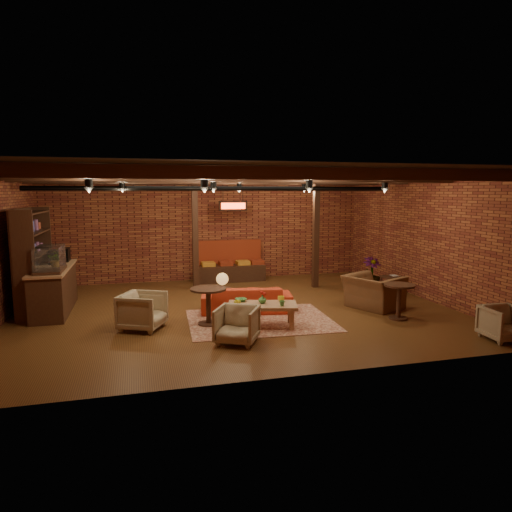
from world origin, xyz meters
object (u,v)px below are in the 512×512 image
object	(u,v)px
armchair_a	(143,309)
armchair_b	(237,323)
coffee_table	(262,306)
round_table_left	(208,300)
sofa	(246,299)
round_table_right	(399,296)
plant_tall	(372,241)
side_table_lamp	(222,282)
armchair_right	(374,286)
side_table_book	(391,278)
armchair_far	(504,322)

from	to	relation	value
armchair_a	armchair_b	bearing A→B (deg)	-102.49
coffee_table	round_table_left	world-z (taller)	round_table_left
coffee_table	sofa	bearing A→B (deg)	90.98
sofa	armchair_b	xyz separation A→B (m)	(-0.69, -2.11, 0.07)
round_table_right	armchair_a	bearing A→B (deg)	172.87
armchair_b	plant_tall	bearing A→B (deg)	65.85
side_table_lamp	round_table_right	distance (m)	3.97
armchair_right	side_table_book	world-z (taller)	armchair_right
coffee_table	side_table_book	world-z (taller)	coffee_table
armchair_a	armchair_b	xyz separation A→B (m)	(1.66, -1.32, -0.04)
round_table_right	armchair_far	bearing A→B (deg)	-57.83
armchair_right	coffee_table	bearing A→B (deg)	80.04
armchair_a	armchair_right	xyz separation A→B (m)	(5.38, 0.33, 0.11)
round_table_left	armchair_a	bearing A→B (deg)	178.71
side_table_lamp	armchair_far	xyz separation A→B (m)	(4.71, -3.46, -0.33)
armchair_right	armchair_far	distance (m)	3.03
round_table_right	armchair_b	bearing A→B (deg)	-170.40
armchair_a	armchair_right	size ratio (longest dim) A/B	0.68
round_table_right	armchair_far	distance (m)	2.10
sofa	armchair_right	world-z (taller)	armchair_right
side_table_book	round_table_right	xyz separation A→B (m)	(-1.12, -2.15, 0.04)
plant_tall	armchair_b	bearing A→B (deg)	-143.06
round_table_left	plant_tall	xyz separation A→B (m)	(5.01, 2.24, 0.87)
armchair_b	armchair_right	xyz separation A→B (m)	(3.71, 1.65, 0.16)
round_table_right	armchair_right	bearing A→B (deg)	92.80
armchair_far	armchair_right	bearing A→B (deg)	116.14
armchair_right	plant_tall	world-z (taller)	plant_tall
sofa	round_table_right	distance (m)	3.41
side_table_lamp	round_table_left	distance (m)	1.16
round_table_right	side_table_lamp	bearing A→B (deg)	154.83
side_table_lamp	round_table_right	bearing A→B (deg)	-25.17
armchair_b	side_table_book	xyz separation A→B (m)	(4.88, 2.78, 0.10)
side_table_lamp	round_table_right	world-z (taller)	side_table_lamp
armchair_right	side_table_book	bearing A→B (deg)	-70.42
sofa	coffee_table	distance (m)	1.25
armchair_b	armchair_far	world-z (taller)	armchair_b
side_table_book	sofa	bearing A→B (deg)	-170.83
round_table_left	side_table_book	bearing A→B (deg)	16.06
plant_tall	armchair_right	bearing A→B (deg)	-117.39
sofa	round_table_left	xyz separation A→B (m)	(-1.02, -0.82, 0.23)
side_table_lamp	armchair_b	xyz separation A→B (m)	(-0.17, -2.33, -0.31)
armchair_right	armchair_far	bearing A→B (deg)	178.04
armchair_b	round_table_right	world-z (taller)	round_table_right
side_table_book	round_table_right	world-z (taller)	round_table_right
armchair_far	sofa	bearing A→B (deg)	145.64
coffee_table	armchair_a	bearing A→B (deg)	169.23
coffee_table	armchair_far	distance (m)	4.62
sofa	armchair_b	world-z (taller)	armchair_b
round_table_left	side_table_book	xyz separation A→B (m)	(5.20, 1.50, -0.05)
coffee_table	round_table_left	distance (m)	1.13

